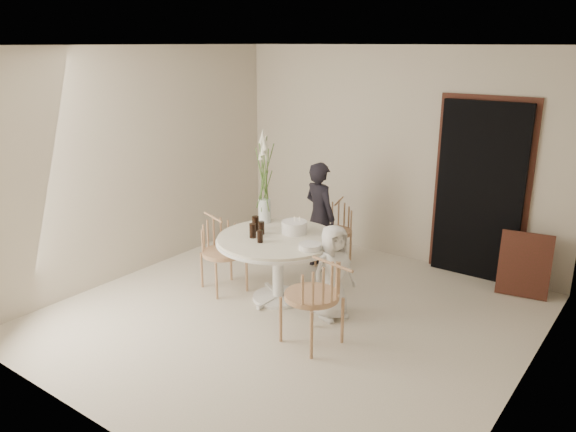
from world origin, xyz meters
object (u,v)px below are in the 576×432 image
Objects in this scene: boy at (333,272)px; flower_vase at (264,179)px; chair_right at (322,290)px; table at (278,247)px; girl at (320,216)px; birthday_cake at (294,227)px; chair_far at (336,223)px; chair_left at (218,243)px.

boy is 0.92× the size of flower_vase.
boy is 1.41m from flower_vase.
chair_right is at bearing -136.28° from boy.
table is 1.11m from chair_right.
table is 0.98× the size of girl.
birthday_cake is at bearing -121.25° from chair_right.
chair_far is at bearing 52.22° from boy.
chair_far is at bearing -3.97° from chair_left.
chair_right is at bearing 141.83° from girl.
chair_far is at bearing 94.01° from table.
chair_far is at bearing 98.19° from birthday_cake.
chair_far is at bearing -80.79° from girl.
girl is (-1.09, 1.63, 0.10)m from chair_right.
chair_far is 0.73× the size of flower_vase.
chair_left is at bearing -158.64° from birthday_cake.
girl is at bearing -115.70° from chair_far.
birthday_cake is at bearing 71.09° from table.
girl is 0.96m from flower_vase.
chair_left reaches higher than table.
table is 0.72m from boy.
boy is (1.48, 0.11, -0.04)m from chair_left.
girl is 1.37m from boy.
boy is at bearing -147.03° from chair_right.
flower_vase is at bearing 95.36° from boy.
chair_left is 0.77× the size of flower_vase.
boy is 3.57× the size of birthday_cake.
flower_vase is (-1.39, 0.92, 0.66)m from chair_right.
girl reaches higher than chair_far.
girl is at bearing -7.67° from chair_left.
chair_left is at bearing 80.10° from girl.
table is at bearing 110.95° from boy.
girl reaches higher than chair_right.
birthday_cake is (0.22, -0.84, 0.12)m from girl.
boy is at bearing 147.19° from girl.
chair_left is at bearing -94.29° from chair_right.
girl is at bearing 104.42° from birthday_cake.
birthday_cake reaches higher than table.
chair_right is 1.77m from chair_left.
flower_vase reaches higher than birthday_cake.
chair_right is 0.89× the size of boy.
flower_vase is (-0.51, 0.12, 0.44)m from birthday_cake.
chair_left is (-0.67, -1.48, 0.02)m from chair_far.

